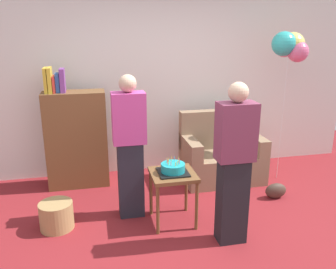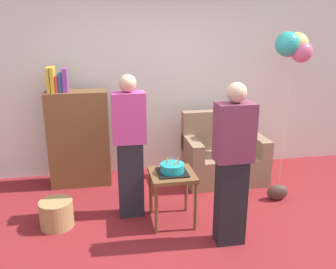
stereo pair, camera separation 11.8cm
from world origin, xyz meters
name	(u,v)px [view 2 (the right image)]	position (x,y,z in m)	size (l,w,h in m)	color
ground_plane	(200,239)	(0.00, 0.00, 0.00)	(8.00, 8.00, 0.00)	maroon
wall_back	(165,80)	(0.00, 2.05, 1.35)	(6.00, 0.10, 2.70)	silver
couch	(223,156)	(0.73, 1.43, 0.34)	(1.10, 0.70, 0.96)	#8C7054
bookshelf	(78,137)	(-1.26, 1.65, 0.68)	(0.80, 0.36, 1.62)	brown
side_table	(172,181)	(-0.21, 0.40, 0.50)	(0.48, 0.48, 0.59)	brown
birthday_cake	(172,169)	(-0.21, 0.40, 0.64)	(0.32, 0.32, 0.17)	black
person_blowing_candles	(130,146)	(-0.64, 0.66, 0.83)	(0.36, 0.22, 1.63)	#23232D
person_holding_cake	(233,165)	(0.28, -0.07, 0.83)	(0.36, 0.22, 1.63)	black
wicker_basket	(57,214)	(-1.47, 0.54, 0.15)	(0.36, 0.36, 0.30)	#A88451
handbag	(277,192)	(1.20, 0.67, 0.10)	(0.28, 0.14, 0.20)	#473328
balloon_bunch	(293,46)	(1.57, 1.30, 1.86)	(0.47, 0.39, 2.05)	silver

